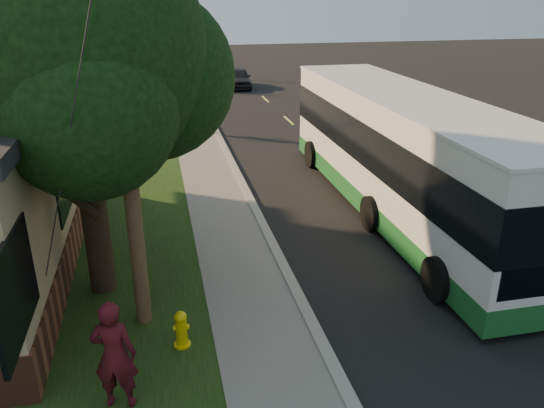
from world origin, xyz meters
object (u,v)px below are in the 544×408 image
at_px(bare_tree_near, 138,84).
at_px(dumpster, 10,197).
at_px(leafy_tree, 75,55).
at_px(skateboarder, 114,355).
at_px(bare_tree_far, 148,58).
at_px(skateboard_main, 122,342).
at_px(traffic_signal, 193,35).
at_px(transit_bus, 404,152).
at_px(utility_pole, 121,96).
at_px(fire_hydrant, 181,329).
at_px(distant_car, 239,78).

bearing_deg(bare_tree_near, dumpster, -108.09).
relative_size(leafy_tree, skateboarder, 4.05).
height_order(bare_tree_near, bare_tree_far, bare_tree_near).
relative_size(skateboard_main, dumpster, 0.42).
bearing_deg(bare_tree_far, bare_tree_near, -92.39).
bearing_deg(skateboard_main, traffic_signal, 82.88).
xyz_separation_m(transit_bus, skateboarder, (-8.00, -6.69, -0.88)).
xyz_separation_m(bare_tree_near, dumpster, (-3.57, -10.92, -1.38)).
bearing_deg(leafy_tree, skateboarder, -82.93).
xyz_separation_m(utility_pole, bare_tree_far, (0.31, 29.01, -2.63)).
relative_size(utility_pole, skateboard_main, 11.73).
bearing_deg(transit_bus, skateboarder, -140.09).
height_order(fire_hydrant, skateboard_main, fire_hydrant).
distance_m(skateboarder, dumpster, 9.07).
xyz_separation_m(skateboard_main, distant_car, (6.78, 28.29, 0.56)).
height_order(bare_tree_near, traffic_signal, traffic_signal).
relative_size(bare_tree_far, distant_car, 1.00).
height_order(bare_tree_near, distant_car, bare_tree_near).
xyz_separation_m(utility_pole, skateboarder, (-0.37, -2.32, -3.60)).
bearing_deg(skateboard_main, bare_tree_near, 89.31).
bearing_deg(fire_hydrant, transit_bus, 37.76).
bearing_deg(utility_pole, leafy_tree, 117.60).
bearing_deg(distant_car, bare_tree_near, -115.52).
bearing_deg(distant_car, leafy_tree, -99.24).
distance_m(utility_pole, traffic_signal, 33.26).
bearing_deg(bare_tree_far, dumpster, -100.06).
relative_size(bare_tree_near, bare_tree_far, 1.07).
distance_m(utility_pole, bare_tree_near, 17.19).
bearing_deg(leafy_tree, utility_pole, -62.40).
distance_m(fire_hydrant, dumpster, 8.38).
bearing_deg(bare_tree_far, fire_hydrant, -89.24).
height_order(utility_pole, distant_car, utility_pole).
bearing_deg(transit_bus, dumpster, 171.45).
height_order(bare_tree_far, transit_bus, bare_tree_far).
height_order(traffic_signal, transit_bus, traffic_signal).
height_order(leafy_tree, traffic_signal, leafy_tree).
bearing_deg(skateboarder, dumpster, -56.78).
relative_size(utility_pole, transit_bus, 0.69).
distance_m(utility_pole, distant_car, 28.56).
bearing_deg(bare_tree_near, fire_hydrant, -87.14).
distance_m(traffic_signal, skateboard_main, 34.14).
xyz_separation_m(utility_pole, distant_car, (6.37, 27.56, -3.95)).
height_order(leafy_tree, skateboard_main, leafy_tree).
relative_size(bare_tree_near, dumpster, 2.36).
height_order(transit_bus, skateboarder, transit_bus).
height_order(utility_pole, bare_tree_near, utility_pole).
xyz_separation_m(utility_pole, skateboard_main, (-0.41, -0.73, -4.51)).
height_order(utility_pole, skateboarder, utility_pole).
bearing_deg(bare_tree_near, bare_tree_far, 87.61).
bearing_deg(distant_car, skateboard_main, -97.11).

